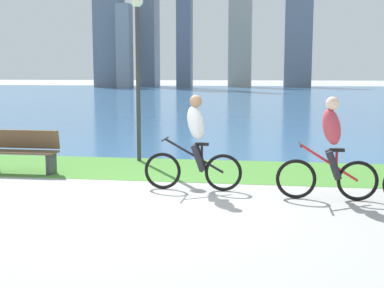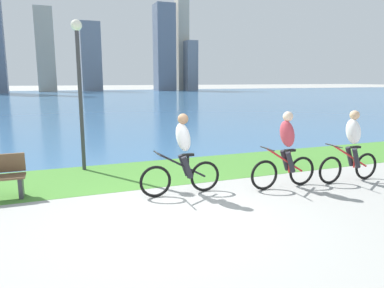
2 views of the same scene
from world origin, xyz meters
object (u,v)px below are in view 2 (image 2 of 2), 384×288
object	(u,v)px
lamppost_tall	(79,74)
cyclist_trailing	(286,151)
cyclist_distant_rear	(351,147)
cyclist_lead	(182,155)

from	to	relation	value
lamppost_tall	cyclist_trailing	bearing A→B (deg)	-38.84
cyclist_trailing	lamppost_tall	bearing A→B (deg)	141.16
cyclist_distant_rear	lamppost_tall	distance (m)	6.95
cyclist_distant_rear	cyclist_trailing	bearing A→B (deg)	174.86
cyclist_trailing	lamppost_tall	size ratio (longest dim) A/B	0.44
cyclist_lead	lamppost_tall	xyz separation A→B (m)	(-1.78, 2.91, 1.69)
cyclist_lead	cyclist_distant_rear	distance (m)	4.05
cyclist_distant_rear	cyclist_lead	bearing A→B (deg)	172.51
cyclist_distant_rear	lamppost_tall	world-z (taller)	lamppost_tall
cyclist_trailing	cyclist_distant_rear	xyz separation A→B (m)	(1.73, -0.16, -0.00)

